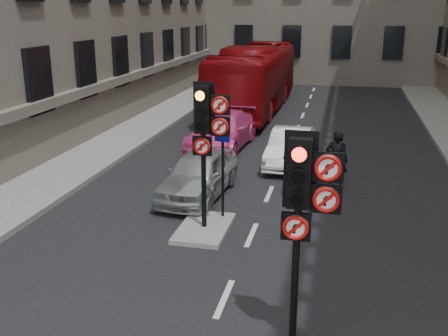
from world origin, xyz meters
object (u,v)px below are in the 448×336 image
at_px(motorcycle, 294,170).
at_px(info_sign, 223,161).
at_px(car_white, 290,147).
at_px(motorcyclist, 336,160).
at_px(signal_far, 207,125).
at_px(signal_near, 304,196).
at_px(car_silver, 199,174).
at_px(bus_red, 254,78).
at_px(car_pink, 222,131).

height_order(motorcycle, info_sign, info_sign).
relative_size(car_white, motorcyclist, 2.04).
bearing_deg(signal_far, info_sign, 73.82).
xyz_separation_m(signal_far, info_sign, (0.21, 0.74, -1.07)).
relative_size(signal_near, motorcyclist, 1.93).
height_order(car_silver, info_sign, info_sign).
xyz_separation_m(signal_near, info_sign, (-2.39, 4.74, -0.95)).
bearing_deg(bus_red, car_white, -72.53).
bearing_deg(car_white, signal_far, -100.33).
bearing_deg(signal_far, car_silver, 110.24).
distance_m(car_silver, motorcyclist, 4.17).
distance_m(car_white, motorcycle, 2.52).
height_order(car_pink, motorcyclist, motorcyclist).
height_order(bus_red, info_sign, bus_red).
distance_m(car_pink, bus_red, 8.31).
xyz_separation_m(signal_far, bus_red, (-1.60, 16.05, -1.00)).
xyz_separation_m(signal_near, motorcycle, (-0.84, 7.73, -2.02)).
bearing_deg(car_pink, motorcyclist, -37.88).
distance_m(signal_near, car_white, 10.47).
bearing_deg(signal_near, motorcyclist, 87.02).
bearing_deg(signal_near, signal_far, 123.02).
distance_m(motorcyclist, info_sign, 4.26).
bearing_deg(motorcycle, car_pink, 136.83).
relative_size(car_silver, car_white, 1.05).
xyz_separation_m(bus_red, motorcycle, (3.36, -12.32, -1.14)).
distance_m(car_silver, bus_red, 13.68).
relative_size(motorcycle, motorcyclist, 1.01).
bearing_deg(car_white, car_pink, 153.12).
height_order(car_white, bus_red, bus_red).
xyz_separation_m(car_silver, motorcycle, (2.65, 1.31, -0.11)).
bearing_deg(motorcycle, car_silver, -145.27).
xyz_separation_m(car_pink, bus_red, (-0.15, 8.25, 1.00)).
distance_m(signal_far, car_pink, 8.18).
distance_m(car_pink, motorcycle, 5.19).
xyz_separation_m(signal_far, car_pink, (-1.46, 7.80, -2.00)).
xyz_separation_m(signal_far, motorcyclist, (3.01, 3.88, -1.78)).
height_order(motorcycle, motorcyclist, motorcyclist).
height_order(car_white, info_sign, info_sign).
bearing_deg(signal_near, bus_red, 101.85).
bearing_deg(bus_red, motorcyclist, -68.67).
bearing_deg(motorcyclist, signal_near, 96.36).
bearing_deg(info_sign, car_silver, 138.70).
bearing_deg(signal_far, car_white, 77.46).
distance_m(signal_near, motorcycle, 8.03).
height_order(signal_near, signal_far, signal_far).
xyz_separation_m(car_silver, car_white, (2.28, 3.79, -0.05)).
bearing_deg(car_pink, signal_near, -67.64).
distance_m(motorcycle, info_sign, 3.53).
bearing_deg(info_sign, signal_far, -90.78).
relative_size(signal_near, bus_red, 0.29).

